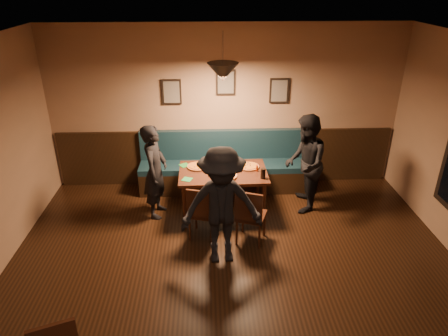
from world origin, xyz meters
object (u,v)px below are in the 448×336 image
chair_near_right (251,214)px  soda_glass (263,173)px  diner_right (305,164)px  diner_left (155,172)px  chair_near_left (203,211)px  tabasco_bottle (257,168)px  dining_table (223,192)px  diner_front (222,207)px  booth_bench (226,163)px

chair_near_right → soda_glass: (0.22, 0.53, 0.37)m
chair_near_right → diner_right: 1.31m
soda_glass → diner_left: bearing=171.7°
soda_glass → diner_right: bearing=25.2°
chair_near_left → diner_right: 1.79m
chair_near_right → tabasco_bottle: bearing=98.6°
dining_table → diner_right: size_ratio=0.85×
dining_table → chair_near_right: (0.36, -0.79, 0.07)m
diner_front → tabasco_bottle: bearing=59.1°
booth_bench → diner_front: bearing=-94.5°
diner_right → soda_glass: (-0.70, -0.33, 0.01)m
dining_table → chair_near_left: 0.72m
diner_right → dining_table: bearing=-76.5°
booth_bench → chair_near_left: size_ratio=3.58×
chair_near_right → booth_bench: bearing=120.2°
diner_left → soda_glass: size_ratio=9.48×
tabasco_bottle → booth_bench: bearing=118.4°
dining_table → booth_bench: bearing=82.7°
chair_near_left → diner_left: 1.02m
chair_near_left → diner_front: (0.24, -0.54, 0.39)m
dining_table → diner_right: (1.29, 0.08, 0.43)m
chair_near_left → soda_glass: soda_glass is taller
booth_bench → soda_glass: size_ratio=18.99×
chair_near_left → diner_front: size_ratio=0.52×
dining_table → chair_near_left: chair_near_left is taller
dining_table → soda_glass: soda_glass is taller
booth_bench → diner_right: size_ratio=1.90×
chair_near_right → diner_left: (-1.40, 0.77, 0.32)m
chair_near_left → diner_left: diner_left is taller
chair_near_right → diner_front: diner_front is taller
booth_bench → chair_near_right: booth_bench is taller
chair_near_right → diner_front: size_ratio=0.53×
chair_near_left → chair_near_right: size_ratio=0.97×
dining_table → chair_near_right: bearing=-66.0°
chair_near_left → soda_glass: bearing=39.4°
chair_near_left → chair_near_right: chair_near_right is taller
dining_table → chair_near_right: chair_near_right is taller
diner_left → diner_front: (0.97, -1.17, 0.06)m
dining_table → diner_right: diner_right is taller
booth_bench → diner_front: size_ratio=1.85×
booth_bench → diner_left: bearing=-144.6°
diner_front → soda_glass: bearing=51.1°
booth_bench → dining_table: bearing=-96.4°
tabasco_bottle → diner_front: bearing=-116.7°
booth_bench → chair_near_right: 1.60m
booth_bench → tabasco_bottle: (0.43, -0.80, 0.28)m
diner_left → diner_front: 1.52m
diner_left → chair_near_right: bearing=-109.5°
chair_near_left → diner_right: diner_right is taller
booth_bench → diner_right: (1.20, -0.71, 0.29)m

